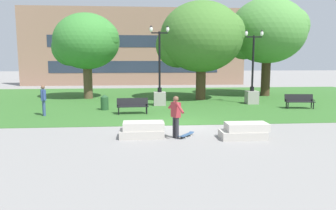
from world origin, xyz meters
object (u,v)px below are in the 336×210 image
at_px(park_bench_near_right, 299,100).
at_px(skateboard, 186,135).
at_px(park_bench_near_left, 133,105).
at_px(concrete_block_left, 244,131).
at_px(lamp_post_right, 160,89).
at_px(person_bystander_near_lawn, 43,99).
at_px(concrete_block_center, 143,130).
at_px(person_skateboarder, 176,114).
at_px(trash_bin, 105,102).
at_px(lamp_post_center, 252,89).

bearing_deg(park_bench_near_right, skateboard, -139.93).
bearing_deg(park_bench_near_left, park_bench_near_right, 6.31).
height_order(concrete_block_left, skateboard, concrete_block_left).
xyz_separation_m(concrete_block_left, lamp_post_right, (-2.84, 9.65, 0.79)).
height_order(concrete_block_left, person_bystander_near_lawn, person_bystander_near_lawn).
relative_size(concrete_block_center, concrete_block_left, 0.96).
distance_m(person_skateboarder, skateboard, 1.01).
relative_size(skateboard, lamp_post_right, 0.17).
bearing_deg(concrete_block_left, lamp_post_right, 106.38).
bearing_deg(concrete_block_left, concrete_block_center, 172.29).
relative_size(concrete_block_center, park_bench_near_right, 0.98).
xyz_separation_m(lamp_post_right, person_bystander_near_lawn, (-6.69, -3.62, -0.11)).
distance_m(trash_bin, person_bystander_near_lawn, 3.66).
relative_size(concrete_block_center, lamp_post_center, 0.35).
xyz_separation_m(concrete_block_left, park_bench_near_left, (-4.60, 6.27, 0.23)).
bearing_deg(park_bench_near_right, concrete_block_center, -145.60).
relative_size(concrete_block_left, skateboard, 2.02).
height_order(lamp_post_right, person_bystander_near_lawn, lamp_post_right).
height_order(park_bench_near_right, lamp_post_right, lamp_post_right).
bearing_deg(concrete_block_left, person_skateboarder, 173.49).
relative_size(park_bench_near_left, lamp_post_center, 0.36).
height_order(concrete_block_left, lamp_post_center, lamp_post_center).
height_order(skateboard, trash_bin, trash_bin).
distance_m(park_bench_near_left, lamp_post_right, 3.86).
bearing_deg(lamp_post_right, person_bystander_near_lawn, -151.58).
bearing_deg(lamp_post_right, skateboard, -86.58).
xyz_separation_m(person_skateboarder, park_bench_near_left, (-1.87, 5.95, -0.44)).
relative_size(park_bench_near_right, lamp_post_right, 0.34).
relative_size(park_bench_near_left, trash_bin, 1.91).
bearing_deg(concrete_block_center, park_bench_near_right, 34.40).
height_order(park_bench_near_right, person_bystander_near_lawn, person_bystander_near_lawn).
bearing_deg(park_bench_near_left, lamp_post_center, 23.27).
distance_m(concrete_block_center, park_bench_near_right, 12.19).
relative_size(lamp_post_center, person_bystander_near_lawn, 3.00).
bearing_deg(skateboard, park_bench_near_right, 40.07).
height_order(concrete_block_center, lamp_post_center, lamp_post_center).
distance_m(concrete_block_left, person_skateboarder, 2.83).
distance_m(lamp_post_right, trash_bin, 4.02).
height_order(park_bench_near_left, trash_bin, trash_bin).
height_order(concrete_block_center, park_bench_near_right, park_bench_near_right).
bearing_deg(trash_bin, lamp_post_right, 27.24).
bearing_deg(park_bench_near_left, lamp_post_right, 62.41).
distance_m(person_skateboarder, trash_bin, 8.36).
relative_size(person_skateboarder, park_bench_near_right, 0.93).
distance_m(person_skateboarder, lamp_post_right, 9.34).
bearing_deg(person_skateboarder, park_bench_near_left, 107.41).
relative_size(person_skateboarder, trash_bin, 1.78).
bearing_deg(lamp_post_center, concrete_block_left, -110.58).
bearing_deg(person_bystander_near_lawn, concrete_block_left, -32.35).
bearing_deg(park_bench_near_left, person_skateboarder, -72.59).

